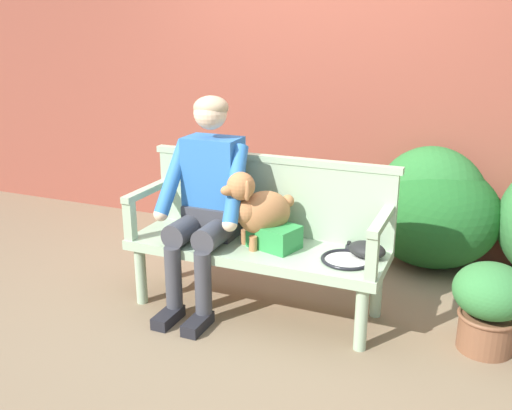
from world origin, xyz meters
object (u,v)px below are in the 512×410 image
object	(u,v)px
garden_bench	(256,253)
dog_on_bench	(258,209)
sports_bag	(274,236)
tennis_racket	(347,258)
baseball_glove	(367,250)
potted_plant	(490,303)
person_seated	(207,196)

from	to	relation	value
garden_bench	dog_on_bench	world-z (taller)	dog_on_bench
sports_bag	dog_on_bench	bearing A→B (deg)	-176.64
garden_bench	tennis_racket	xyz separation A→B (m)	(0.56, -0.01, 0.07)
baseball_glove	potted_plant	xyz separation A→B (m)	(0.68, -0.00, -0.20)
sports_bag	potted_plant	distance (m)	1.24
sports_bag	potted_plant	world-z (taller)	sports_bag
person_seated	dog_on_bench	bearing A→B (deg)	0.89
garden_bench	baseball_glove	world-z (taller)	baseball_glove
dog_on_bench	baseball_glove	xyz separation A→B (m)	(0.64, 0.07, -0.19)
person_seated	baseball_glove	size ratio (longest dim) A/B	5.93
garden_bench	tennis_racket	world-z (taller)	tennis_racket
garden_bench	sports_bag	size ratio (longest dim) A/B	5.61
garden_bench	person_seated	size ratio (longest dim) A/B	1.20
tennis_racket	potted_plant	distance (m)	0.79
garden_bench	potted_plant	size ratio (longest dim) A/B	3.13
baseball_glove	sports_bag	size ratio (longest dim) A/B	0.79
garden_bench	sports_bag	bearing A→B (deg)	-2.33
person_seated	sports_bag	xyz separation A→B (m)	(0.43, 0.01, -0.20)
dog_on_bench	potted_plant	xyz separation A→B (m)	(1.32, 0.07, -0.38)
person_seated	sports_bag	size ratio (longest dim) A/B	4.66
person_seated	garden_bench	bearing A→B (deg)	2.88
dog_on_bench	baseball_glove	size ratio (longest dim) A/B	2.12
potted_plant	sports_bag	bearing A→B (deg)	-176.89
person_seated	sports_bag	world-z (taller)	person_seated
baseball_glove	person_seated	bearing A→B (deg)	-160.62
garden_bench	potted_plant	xyz separation A→B (m)	(1.33, 0.06, -0.09)
garden_bench	dog_on_bench	distance (m)	0.29
garden_bench	potted_plant	world-z (taller)	potted_plant
dog_on_bench	tennis_racket	world-z (taller)	dog_on_bench
sports_bag	garden_bench	bearing A→B (deg)	177.67
potted_plant	garden_bench	bearing A→B (deg)	-177.37
garden_bench	baseball_glove	xyz separation A→B (m)	(0.66, 0.06, 0.10)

